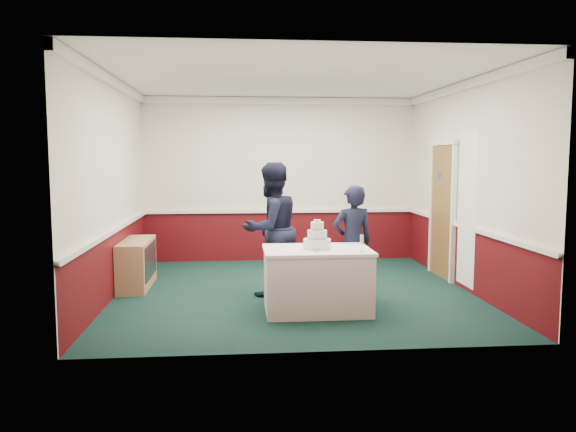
{
  "coord_description": "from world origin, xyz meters",
  "views": [
    {
      "loc": [
        -0.78,
        -7.83,
        1.92
      ],
      "look_at": [
        -0.09,
        -0.1,
        1.1
      ],
      "focal_mm": 35.0,
      "sensor_mm": 36.0,
      "label": 1
    }
  ],
  "objects": [
    {
      "name": "cake_knife",
      "position": [
        0.16,
        -1.23,
        0.79
      ],
      "size": [
        0.1,
        0.21,
        0.0
      ],
      "primitive_type": "cube",
      "rotation": [
        0.0,
        0.0,
        -0.39
      ],
      "color": "silver",
      "rests_on": "cake_table"
    },
    {
      "name": "person_man",
      "position": [
        -0.33,
        -0.14,
        0.92
      ],
      "size": [
        1.13,
        1.08,
        1.85
      ],
      "primitive_type": "imported",
      "rotation": [
        0.0,
        0.0,
        3.74
      ],
      "color": "black",
      "rests_on": "ground"
    },
    {
      "name": "wedding_cake",
      "position": [
        0.19,
        -1.03,
        0.9
      ],
      "size": [
        0.35,
        0.35,
        0.36
      ],
      "color": "white",
      "rests_on": "cake_table"
    },
    {
      "name": "ground",
      "position": [
        0.0,
        0.0,
        0.0
      ],
      "size": [
        5.0,
        5.0,
        0.0
      ],
      "primitive_type": "plane",
      "color": "#122D29",
      "rests_on": "ground"
    },
    {
      "name": "champagne_flute",
      "position": [
        0.69,
        -1.31,
        0.93
      ],
      "size": [
        0.05,
        0.05,
        0.21
      ],
      "color": "silver",
      "rests_on": "cake_table"
    },
    {
      "name": "person_woman",
      "position": [
        0.75,
        -0.46,
        0.77
      ],
      "size": [
        0.62,
        0.46,
        1.54
      ],
      "primitive_type": "imported",
      "rotation": [
        0.0,
        0.0,
        3.32
      ],
      "color": "black",
      "rests_on": "ground"
    },
    {
      "name": "sideboard",
      "position": [
        -2.28,
        0.48,
        0.35
      ],
      "size": [
        0.41,
        1.2,
        0.7
      ],
      "color": "#A4774F",
      "rests_on": "ground"
    },
    {
      "name": "cake_table",
      "position": [
        0.19,
        -1.03,
        0.4
      ],
      "size": [
        1.32,
        0.92,
        0.79
      ],
      "color": "white",
      "rests_on": "ground"
    },
    {
      "name": "room_shell",
      "position": [
        0.08,
        0.61,
        1.97
      ],
      "size": [
        5.0,
        5.0,
        3.0
      ],
      "color": "silver",
      "rests_on": "ground"
    }
  ]
}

